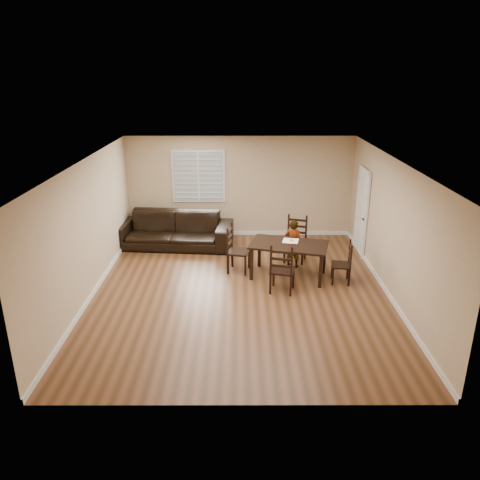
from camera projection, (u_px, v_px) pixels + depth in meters
name	position (u px, v px, depth m)	size (l,w,h in m)	color
ground	(240.00, 291.00, 9.68)	(7.00, 7.00, 0.00)	brown
room	(242.00, 204.00, 9.22)	(6.04, 7.04, 2.72)	tan
dining_table	(289.00, 248.00, 10.13)	(1.83, 1.33, 0.77)	black
chair_near	(296.00, 240.00, 11.15)	(0.60, 0.58, 1.09)	black
chair_far	(281.00, 272.00, 9.40)	(0.57, 0.55, 1.06)	black
chair_left	(233.00, 250.00, 10.50)	(0.55, 0.57, 1.08)	black
chair_right	(346.00, 264.00, 9.93)	(0.44, 0.46, 0.93)	black
child	(293.00, 243.00, 10.71)	(0.41, 0.27, 1.13)	gray
napkin	(291.00, 241.00, 10.27)	(0.33, 0.33, 0.00)	white
donut	(291.00, 240.00, 10.25)	(0.09, 0.09, 0.03)	#DD964F
sofa	(173.00, 230.00, 11.99)	(3.00, 1.17, 0.88)	black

